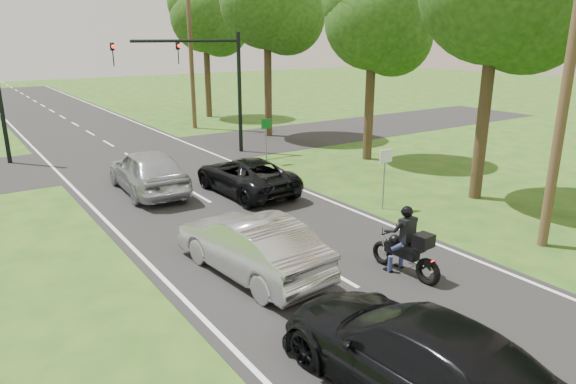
% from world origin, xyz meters
% --- Properties ---
extents(ground, '(140.00, 140.00, 0.00)m').
position_xyz_m(ground, '(0.00, 0.00, 0.00)').
color(ground, '#214B15').
rests_on(ground, ground).
extents(road, '(8.00, 100.00, 0.01)m').
position_xyz_m(road, '(0.00, 10.00, 0.01)').
color(road, black).
rests_on(road, ground).
extents(cross_road, '(60.00, 7.00, 0.01)m').
position_xyz_m(cross_road, '(0.00, 16.00, 0.01)').
color(cross_road, black).
rests_on(cross_road, ground).
extents(motorcycle_rider, '(0.61, 2.14, 1.84)m').
position_xyz_m(motorcycle_rider, '(1.49, -1.12, 0.72)').
color(motorcycle_rider, black).
rests_on(motorcycle_rider, ground).
extents(dark_suv, '(2.41, 4.97, 1.36)m').
position_xyz_m(dark_suv, '(1.69, 7.39, 0.69)').
color(dark_suv, black).
rests_on(dark_suv, road).
extents(silver_sedan, '(2.11, 4.86, 1.55)m').
position_xyz_m(silver_sedan, '(-1.73, 1.13, 0.79)').
color(silver_sedan, '#B0AFB4').
rests_on(silver_sedan, road).
extents(silver_suv, '(2.25, 5.12, 1.72)m').
position_xyz_m(silver_suv, '(-1.38, 9.55, 0.87)').
color(silver_suv, '#AFB1B8').
rests_on(silver_suv, road).
extents(dark_car_behind, '(2.47, 5.44, 1.54)m').
position_xyz_m(dark_car_behind, '(-1.84, -4.39, 0.78)').
color(dark_car_behind, black).
rests_on(dark_car_behind, road).
extents(traffic_signal, '(6.38, 0.44, 6.00)m').
position_xyz_m(traffic_signal, '(3.34, 14.00, 4.14)').
color(traffic_signal, black).
rests_on(traffic_signal, ground).
extents(signal_pole_far, '(0.20, 0.20, 6.00)m').
position_xyz_m(signal_pole_far, '(-5.20, 18.00, 3.00)').
color(signal_pole_far, black).
rests_on(signal_pole_far, ground).
extents(utility_pole_near, '(1.60, 0.28, 10.00)m').
position_xyz_m(utility_pole_near, '(6.20, -2.00, 5.08)').
color(utility_pole_near, brown).
rests_on(utility_pole_near, ground).
extents(utility_pole_far, '(1.60, 0.28, 10.00)m').
position_xyz_m(utility_pole_far, '(6.20, 22.00, 5.08)').
color(utility_pole_far, brown).
rests_on(utility_pole_far, ground).
extents(sign_white, '(0.55, 0.07, 2.12)m').
position_xyz_m(sign_white, '(4.70, 2.98, 1.60)').
color(sign_white, slate).
rests_on(sign_white, ground).
extents(sign_green, '(0.55, 0.07, 2.12)m').
position_xyz_m(sign_green, '(4.90, 10.98, 1.60)').
color(sign_green, slate).
rests_on(sign_green, ground).
extents(tree_row_c, '(4.80, 4.65, 8.76)m').
position_xyz_m(tree_row_c, '(9.75, 8.80, 6.23)').
color(tree_row_c, '#332316').
rests_on(tree_row_c, ground).
extents(tree_row_d, '(5.76, 5.58, 10.45)m').
position_xyz_m(tree_row_d, '(9.10, 16.76, 7.43)').
color(tree_row_d, '#332316').
rests_on(tree_row_d, ground).
extents(tree_row_e, '(5.28, 5.12, 9.61)m').
position_xyz_m(tree_row_e, '(9.48, 25.78, 6.83)').
color(tree_row_e, '#332316').
rests_on(tree_row_e, ground).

